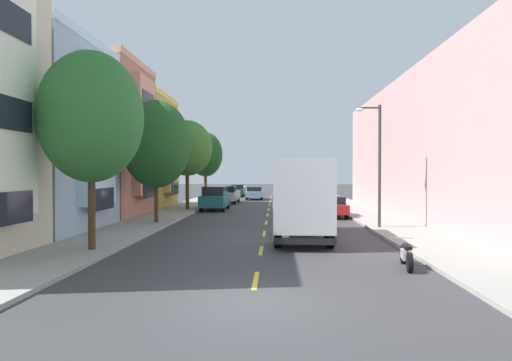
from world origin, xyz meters
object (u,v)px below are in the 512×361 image
object	(u,v)px
street_tree_nearest	(91,117)
parked_pickup_charcoal	(318,197)
parked_pickup_silver	(227,195)
moving_sky_sedan	(255,193)
delivery_box_truck	(302,195)
parked_motorcycle	(406,255)
street_tree_second	(156,144)
parked_wagon_burgundy	(303,189)
street_tree_farthest	(205,155)
street_tree_third	(187,148)
street_lamp	(377,156)
parked_sedan_white	(307,192)
parked_hatchback_forest	(237,191)
parked_sedan_red	(332,206)
parked_suv_teal	(215,198)

from	to	relation	value
street_tree_nearest	parked_pickup_charcoal	xyz separation A→B (m)	(10.83, 25.20, -4.32)
parked_pickup_silver	moving_sky_sedan	bearing A→B (deg)	68.79
delivery_box_truck	parked_motorcycle	distance (m)	7.08
street_tree_second	parked_wagon_burgundy	bearing A→B (deg)	72.98
street_tree_farthest	street_tree_third	bearing A→B (deg)	-90.00
street_tree_farthest	street_lamp	world-z (taller)	street_tree_farthest
street_tree_nearest	parked_sedan_white	distance (m)	38.62
moving_sky_sedan	parked_motorcycle	world-z (taller)	moving_sky_sedan
street_tree_farthest	delivery_box_truck	distance (m)	25.96
street_tree_third	street_lamp	size ratio (longest dim) A/B	1.08
street_lamp	parked_pickup_charcoal	xyz separation A→B (m)	(-1.52, 17.58, -3.10)
parked_sedan_white	parked_pickup_charcoal	bearing A→B (deg)	-89.09
delivery_box_truck	parked_pickup_charcoal	size ratio (longest dim) A/B	1.49
street_tree_nearest	parked_pickup_silver	bearing A→B (deg)	85.65
street_lamp	parked_hatchback_forest	xyz separation A→B (m)	(-10.23, 33.61, -3.17)
street_tree_third	parked_sedan_white	size ratio (longest dim) A/B	1.56
street_tree_third	street_tree_farthest	bearing A→B (deg)	90.00
street_tree_nearest	parked_hatchback_forest	bearing A→B (deg)	87.07
parked_pickup_charcoal	parked_sedan_red	distance (m)	10.65
street_tree_second	parked_pickup_silver	xyz separation A→B (m)	(2.18, 19.13, -3.88)
street_tree_nearest	parked_suv_teal	distance (m)	20.53
moving_sky_sedan	parked_hatchback_forest	bearing A→B (deg)	111.35
street_tree_farthest	parked_sedan_red	bearing A→B (deg)	-52.14
parked_sedan_white	parked_pickup_silver	xyz separation A→B (m)	(-8.46, -8.24, 0.08)
parked_sedan_white	moving_sky_sedan	xyz separation A→B (m)	(-6.04, -2.00, 0.00)
street_tree_nearest	delivery_box_truck	size ratio (longest dim) A/B	0.94
parked_sedan_white	parked_sedan_red	xyz separation A→B (m)	(0.16, -22.31, 0.00)
delivery_box_truck	moving_sky_sedan	world-z (taller)	delivery_box_truck
parked_pickup_silver	parked_pickup_charcoal	bearing A→B (deg)	-21.57
street_tree_third	street_lamp	xyz separation A→B (m)	(12.34, -11.35, -1.05)
street_tree_farthest	moving_sky_sedan	distance (m)	8.88
street_tree_second	parked_pickup_charcoal	world-z (taller)	street_tree_second
parked_suv_teal	parked_hatchback_forest	bearing A→B (deg)	89.89
street_tree_farthest	parked_pickup_silver	distance (m)	4.57
parked_pickup_silver	moving_sky_sedan	world-z (taller)	parked_pickup_silver
street_tree_nearest	street_tree_second	distance (m)	9.49
parked_sedan_white	parked_sedan_red	world-z (taller)	same
street_tree_farthest	parked_suv_teal	xyz separation A→B (m)	(2.07, -8.45, -3.85)
parked_wagon_burgundy	street_tree_second	bearing A→B (deg)	-107.02
parked_suv_teal	parked_pickup_charcoal	world-z (taller)	parked_suv_teal
street_tree_nearest	delivery_box_truck	world-z (taller)	street_tree_nearest
delivery_box_truck	parked_pickup_silver	bearing A→B (deg)	103.71
street_tree_nearest	delivery_box_truck	xyz separation A→B (m)	(8.19, 3.98, -3.14)
parked_wagon_burgundy	parked_hatchback_forest	xyz separation A→B (m)	(-8.54, -3.04, -0.05)
parked_hatchback_forest	parked_motorcycle	xyz separation A→B (m)	(9.04, -43.48, -0.35)
street_tree_nearest	parked_suv_teal	xyz separation A→B (m)	(2.07, 20.00, -4.16)
parked_sedan_white	parked_motorcycle	xyz separation A→B (m)	(0.51, -39.11, -0.34)
parked_suv_teal	parked_pickup_silver	size ratio (longest dim) A/B	0.90
parked_wagon_burgundy	moving_sky_sedan	bearing A→B (deg)	-122.72
parked_pickup_charcoal	parked_hatchback_forest	distance (m)	18.25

